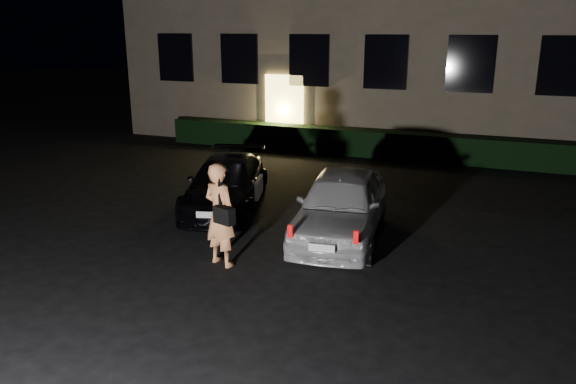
% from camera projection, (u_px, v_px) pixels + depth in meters
% --- Properties ---
extents(ground, '(80.00, 80.00, 0.00)m').
position_uv_depth(ground, '(238.00, 292.00, 9.03)').
color(ground, black).
rests_on(ground, ground).
extents(hedge, '(15.00, 0.70, 0.85)m').
position_uv_depth(hedge, '(379.00, 144.00, 18.30)').
color(hedge, black).
rests_on(hedge, ground).
extents(sedan, '(2.67, 4.28, 1.16)m').
position_uv_depth(sedan, '(226.00, 183.00, 13.12)').
color(sedan, black).
rests_on(sedan, ground).
extents(hatch, '(2.04, 4.14, 1.36)m').
position_uv_depth(hatch, '(341.00, 204.00, 11.24)').
color(hatch, silver).
rests_on(hatch, ground).
extents(man, '(0.79, 0.66, 1.88)m').
position_uv_depth(man, '(220.00, 214.00, 9.83)').
color(man, '#FB9A5C').
rests_on(man, ground).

